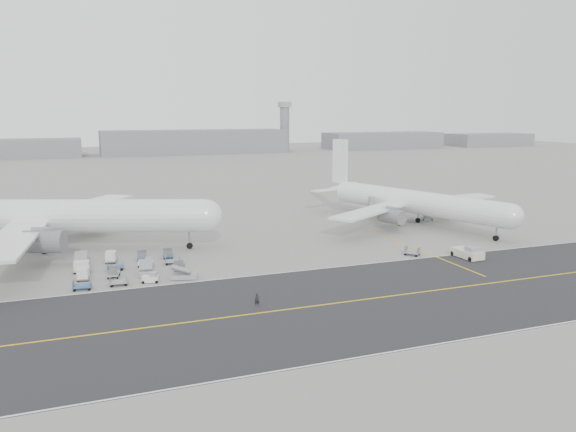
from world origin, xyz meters
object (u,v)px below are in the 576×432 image
object	(u,v)px
airliner_a	(52,216)
airliner_b	(411,201)
ground_crew_a	(257,300)
jet_bridge	(400,204)
control_tower	(285,125)
pushback_tug	(468,253)

from	to	relation	value
airliner_a	airliner_b	bearing A→B (deg)	-72.57
airliner_a	airliner_b	xyz separation A→B (m)	(73.46, -3.09, -0.95)
ground_crew_a	jet_bridge	bearing A→B (deg)	58.23
airliner_b	jet_bridge	world-z (taller)	airliner_b
airliner_a	ground_crew_a	xyz separation A→B (m)	(25.52, -42.28, -5.30)
control_tower	airliner_b	distance (m)	248.49
pushback_tug	airliner_a	bearing A→B (deg)	150.95
control_tower	ground_crew_a	world-z (taller)	control_tower
airliner_b	pushback_tug	bearing A→B (deg)	-122.28
control_tower	pushback_tug	size ratio (longest dim) A/B	4.11
airliner_a	jet_bridge	world-z (taller)	airliner_a
airliner_a	airliner_b	distance (m)	73.53
jet_bridge	ground_crew_a	size ratio (longest dim) A/B	8.57
airliner_a	ground_crew_a	distance (m)	49.66
ground_crew_a	pushback_tug	bearing A→B (deg)	30.15
pushback_tug	ground_crew_a	size ratio (longest dim) A/B	4.45
airliner_b	pushback_tug	size ratio (longest dim) A/B	6.62
airliner_a	pushback_tug	xyz separation A→B (m)	(66.64, -31.68, -5.27)
pushback_tug	jet_bridge	bearing A→B (deg)	73.94
control_tower	airliner_b	bearing A→B (deg)	-103.65
airliner_a	pushback_tug	distance (m)	73.98
ground_crew_a	airliner_b	bearing A→B (deg)	54.97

